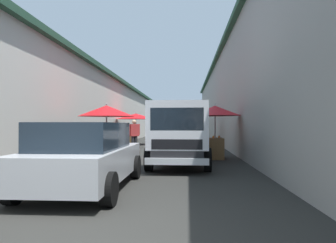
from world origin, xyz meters
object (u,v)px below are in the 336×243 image
(vendor_by_crates, at_px, (183,135))
(hatchback_car, at_px, (86,155))
(fruit_stall_mid_lane, at_px, (135,119))
(vendor_in_shade, at_px, (134,133))
(fruit_stall_far_left, at_px, (193,117))
(delivery_truck, at_px, (179,136))
(fruit_stall_near_right, at_px, (106,119))
(parked_scooter, at_px, (196,144))
(plastic_stool, at_px, (205,148))
(fruit_stall_far_right, at_px, (215,120))

(vendor_by_crates, bearing_deg, hatchback_car, 162.92)
(fruit_stall_mid_lane, bearing_deg, vendor_in_shade, -170.73)
(vendor_by_crates, bearing_deg, fruit_stall_far_left, -5.28)
(delivery_truck, distance_m, vendor_in_shade, 5.85)
(fruit_stall_far_left, xyz_separation_m, fruit_stall_mid_lane, (1.29, 3.91, -0.14))
(fruit_stall_near_right, relative_size, vendor_in_shade, 1.33)
(fruit_stall_near_right, relative_size, parked_scooter, 1.32)
(vendor_in_shade, bearing_deg, plastic_stool, -104.75)
(fruit_stall_far_left, bearing_deg, fruit_stall_far_right, -173.42)
(fruit_stall_mid_lane, distance_m, delivery_truck, 11.13)
(vendor_by_crates, bearing_deg, fruit_stall_near_right, 123.20)
(fruit_stall_near_right, xyz_separation_m, plastic_stool, (2.99, -3.87, -1.30))
(fruit_stall_near_right, height_order, hatchback_car, fruit_stall_near_right)
(hatchback_car, bearing_deg, fruit_stall_near_right, 10.08)
(fruit_stall_near_right, bearing_deg, fruit_stall_far_left, -23.27)
(vendor_in_shade, bearing_deg, delivery_truck, -155.65)
(fruit_stall_far_left, relative_size, fruit_stall_mid_lane, 0.91)
(fruit_stall_mid_lane, height_order, vendor_by_crates, fruit_stall_mid_lane)
(fruit_stall_far_left, bearing_deg, fruit_stall_mid_lane, 71.70)
(fruit_stall_far_left, height_order, parked_scooter, fruit_stall_far_left)
(fruit_stall_mid_lane, bearing_deg, fruit_stall_near_right, -176.83)
(fruit_stall_far_left, bearing_deg, hatchback_car, 168.47)
(fruit_stall_mid_lane, relative_size, parked_scooter, 1.61)
(fruit_stall_mid_lane, height_order, hatchback_car, fruit_stall_mid_lane)
(parked_scooter, distance_m, plastic_stool, 0.75)
(fruit_stall_mid_lane, xyz_separation_m, hatchback_car, (-13.89, -1.34, -1.01))
(fruit_stall_mid_lane, height_order, plastic_stool, fruit_stall_mid_lane)
(plastic_stool, bearing_deg, delivery_truck, 165.84)
(fruit_stall_mid_lane, relative_size, delivery_truck, 0.54)
(fruit_stall_mid_lane, distance_m, fruit_stall_near_right, 9.22)
(vendor_in_shade, height_order, parked_scooter, vendor_in_shade)
(parked_scooter, bearing_deg, fruit_stall_far_right, -161.99)
(fruit_stall_far_right, xyz_separation_m, fruit_stall_far_left, (6.56, 0.76, 0.31))
(fruit_stall_far_right, height_order, hatchback_car, fruit_stall_far_right)
(fruit_stall_far_right, distance_m, plastic_stool, 2.08)
(hatchback_car, bearing_deg, vendor_by_crates, -17.08)
(fruit_stall_far_right, bearing_deg, vendor_by_crates, 69.11)
(fruit_stall_mid_lane, bearing_deg, delivery_truck, -162.86)
(fruit_stall_far_left, bearing_deg, fruit_stall_near_right, 156.73)
(parked_scooter, bearing_deg, plastic_stool, -143.67)
(delivery_truck, height_order, parked_scooter, delivery_truck)
(fruit_stall_mid_lane, height_order, vendor_in_shade, fruit_stall_mid_lane)
(fruit_stall_mid_lane, distance_m, hatchback_car, 14.00)
(vendor_by_crates, relative_size, vendor_in_shade, 1.00)
(fruit_stall_far_right, height_order, vendor_in_shade, fruit_stall_far_right)
(fruit_stall_far_left, xyz_separation_m, plastic_stool, (-4.92, -0.47, -1.57))
(hatchback_car, height_order, vendor_by_crates, vendor_by_crates)
(fruit_stall_near_right, distance_m, vendor_in_shade, 3.99)
(vendor_in_shade, bearing_deg, fruit_stall_far_left, -37.38)
(vendor_by_crates, bearing_deg, delivery_truck, 178.56)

